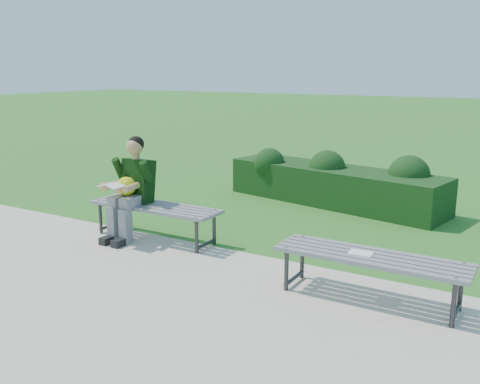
{
  "coord_description": "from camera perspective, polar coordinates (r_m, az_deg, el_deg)",
  "views": [
    {
      "loc": [
        2.92,
        -5.28,
        2.16
      ],
      "look_at": [
        -0.14,
        -0.09,
        0.78
      ],
      "focal_mm": 40.0,
      "sensor_mm": 36.0,
      "label": 1
    }
  ],
  "objects": [
    {
      "name": "bench_left",
      "position": [
        6.94,
        -9.06,
        -1.82
      ],
      "size": [
        1.8,
        0.5,
        0.46
      ],
      "color": "gray",
      "rests_on": "walkway"
    },
    {
      "name": "bench_right",
      "position": [
        5.19,
        13.78,
        -7.11
      ],
      "size": [
        1.8,
        0.5,
        0.46
      ],
      "color": "gray",
      "rests_on": "walkway"
    },
    {
      "name": "paper_sheet",
      "position": [
        5.2,
        12.75,
        -6.35
      ],
      "size": [
        0.23,
        0.17,
        0.01
      ],
      "color": "white",
      "rests_on": "bench_right"
    },
    {
      "name": "walkway",
      "position": [
        5.06,
        -8.44,
        -12.4
      ],
      "size": [
        30.0,
        3.5,
        0.02
      ],
      "color": "#B7AE97",
      "rests_on": "ground"
    },
    {
      "name": "seated_boy",
      "position": [
        6.99,
        -11.54,
        0.71
      ],
      "size": [
        0.56,
        0.76,
        1.31
      ],
      "color": "slate",
      "rests_on": "walkway"
    },
    {
      "name": "ground",
      "position": [
        6.41,
        1.47,
        -6.8
      ],
      "size": [
        80.0,
        80.0,
        0.0
      ],
      "color": "#1D771B",
      "rests_on": "ground"
    },
    {
      "name": "hedge",
      "position": [
        8.9,
        10.24,
        1.07
      ],
      "size": [
        3.78,
        1.62,
        0.89
      ],
      "color": "#0F3E0F",
      "rests_on": "ground"
    }
  ]
}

